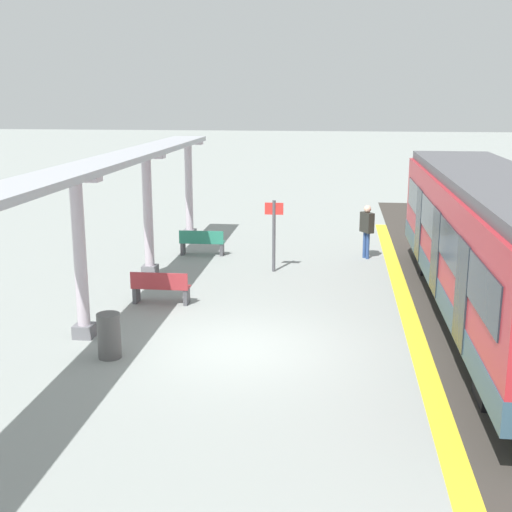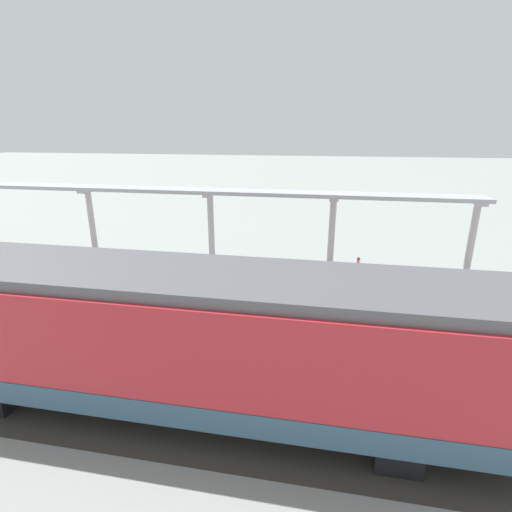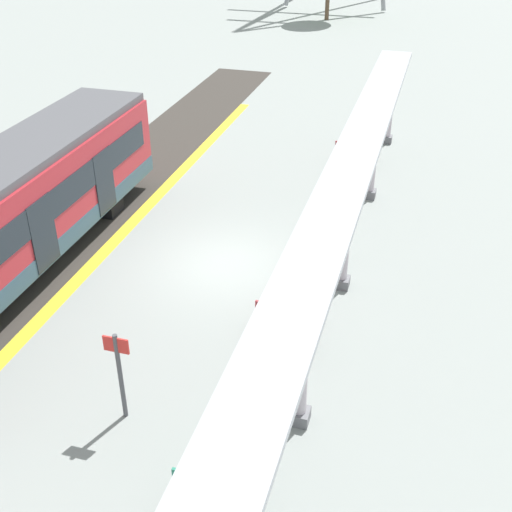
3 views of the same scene
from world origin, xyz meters
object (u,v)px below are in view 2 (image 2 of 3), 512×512
object	(u,v)px
train_near_carriage	(186,340)
platform_info_sign	(356,282)
bench_far_end	(264,273)
canopy_pillar_third	(211,232)
trash_bin	(183,266)
passenger_waiting_near_edge	(443,335)
bench_mid_platform	(397,281)
canopy_pillar_nearest	(471,245)
canopy_pillar_second	(331,238)
canopy_pillar_fourth	(92,226)
bench_near_end	(29,257)

from	to	relation	value
train_near_carriage	platform_info_sign	size ratio (longest dim) A/B	6.42
train_near_carriage	bench_far_end	xyz separation A→B (m)	(8.12, -0.40, -1.39)
canopy_pillar_third	bench_far_end	distance (m)	3.15
trash_bin	passenger_waiting_near_edge	world-z (taller)	passenger_waiting_near_edge
bench_mid_platform	platform_info_sign	world-z (taller)	platform_info_sign
canopy_pillar_nearest	trash_bin	distance (m)	12.16
canopy_pillar_second	canopy_pillar_fourth	distance (m)	11.37
train_near_carriage	canopy_pillar_nearest	size ratio (longest dim) A/B	3.91
bench_near_end	trash_bin	bearing A→B (deg)	-89.33
bench_far_end	passenger_waiting_near_edge	distance (m)	7.93
bench_near_end	passenger_waiting_near_edge	distance (m)	18.06
canopy_pillar_second	passenger_waiting_near_edge	world-z (taller)	canopy_pillar_second
bench_far_end	trash_bin	distance (m)	3.71
bench_far_end	trash_bin	world-z (taller)	trash_bin
train_near_carriage	bench_far_end	world-z (taller)	train_near_carriage
canopy_pillar_nearest	bench_mid_platform	world-z (taller)	canopy_pillar_nearest
train_near_carriage	trash_bin	world-z (taller)	train_near_carriage
canopy_pillar_fourth	bench_near_end	xyz separation A→B (m)	(-1.05, 2.88, -1.39)
canopy_pillar_third	bench_far_end	xyz separation A→B (m)	(-1.06, -2.62, -1.39)
canopy_pillar_nearest	bench_mid_platform	bearing A→B (deg)	110.14
canopy_pillar_nearest	passenger_waiting_near_edge	xyz separation A→B (m)	(-6.53, 2.63, -0.73)
bench_mid_platform	train_near_carriage	bearing A→B (deg)	144.11
bench_far_end	canopy_pillar_nearest	bearing A→B (deg)	-82.77
passenger_waiting_near_edge	train_near_carriage	bearing A→B (deg)	113.46
train_near_carriage	bench_far_end	size ratio (longest dim) A/B	9.42
bench_near_end	trash_bin	size ratio (longest dim) A/B	1.60
bench_mid_platform	canopy_pillar_third	bearing A→B (deg)	82.63
canopy_pillar_third	platform_info_sign	distance (m)	7.27
canopy_pillar_nearest	trash_bin	xyz separation A→B (m)	(-0.96, 12.05, -1.36)
train_near_carriage	canopy_pillar_second	size ratio (longest dim) A/B	3.91
canopy_pillar_second	bench_near_end	size ratio (longest dim) A/B	2.39
bench_mid_platform	passenger_waiting_near_edge	size ratio (longest dim) A/B	0.85
canopy_pillar_third	platform_info_sign	xyz separation A→B (m)	(-3.65, -6.27, -0.51)
canopy_pillar_second	bench_near_end	bearing A→B (deg)	94.20
canopy_pillar_nearest	bench_far_end	distance (m)	8.52
canopy_pillar_second	bench_far_end	xyz separation A→B (m)	(-1.06, 2.77, -1.39)
bench_mid_platform	platform_info_sign	bearing A→B (deg)	144.81
canopy_pillar_nearest	passenger_waiting_near_edge	distance (m)	7.07
passenger_waiting_near_edge	bench_far_end	bearing A→B (deg)	46.22
canopy_pillar_second	canopy_pillar_fourth	xyz separation A→B (m)	(0.00, 11.37, 0.00)
canopy_pillar_fourth	passenger_waiting_near_edge	size ratio (longest dim) A/B	2.04
train_near_carriage	platform_info_sign	world-z (taller)	train_near_carriage
bench_far_end	bench_near_end	bearing A→B (deg)	89.95
canopy_pillar_third	bench_far_end	world-z (taller)	canopy_pillar_third
canopy_pillar_fourth	passenger_waiting_near_edge	bearing A→B (deg)	-114.52
canopy_pillar_nearest	bench_mid_platform	size ratio (longest dim) A/B	2.40
canopy_pillar_nearest	bench_far_end	xyz separation A→B (m)	(-1.06, 8.34, -1.39)
train_near_carriage	canopy_pillar_third	world-z (taller)	canopy_pillar_third
train_near_carriage	canopy_pillar_fourth	distance (m)	12.31
canopy_pillar_second	platform_info_sign	size ratio (longest dim) A/B	1.65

